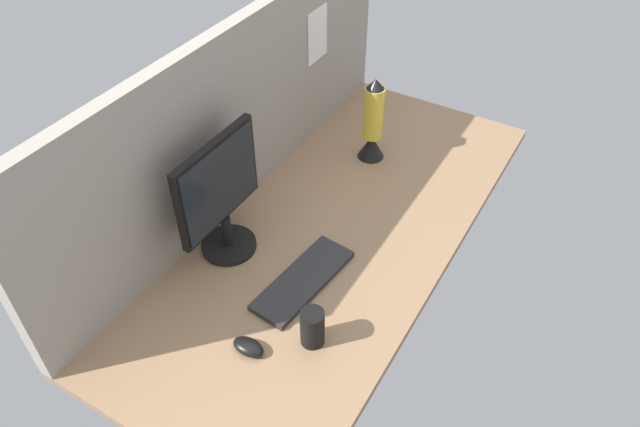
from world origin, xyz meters
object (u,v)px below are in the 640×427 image
(lava_lamp, at_px, (373,126))
(monitor, at_px, (220,195))
(mug_black_travel, at_px, (312,327))
(mouse, at_px, (248,347))
(keyboard, at_px, (303,280))

(lava_lamp, bearing_deg, monitor, 165.27)
(monitor, xyz_separation_m, mug_black_travel, (-0.18, -0.43, -0.16))
(monitor, bearing_deg, mug_black_travel, -112.27)
(monitor, distance_m, mouse, 0.47)
(monitor, bearing_deg, mouse, -134.87)
(mouse, bearing_deg, mug_black_travel, -48.71)
(keyboard, relative_size, mouse, 3.85)
(monitor, relative_size, mouse, 4.30)
(monitor, bearing_deg, keyboard, -91.08)
(keyboard, height_order, mug_black_travel, mug_black_travel)
(keyboard, relative_size, mug_black_travel, 3.04)
(monitor, relative_size, mug_black_travel, 3.40)
(mug_black_travel, bearing_deg, monitor, 67.73)
(keyboard, xyz_separation_m, mug_black_travel, (-0.17, -0.14, 0.05))
(mouse, relative_size, lava_lamp, 0.29)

